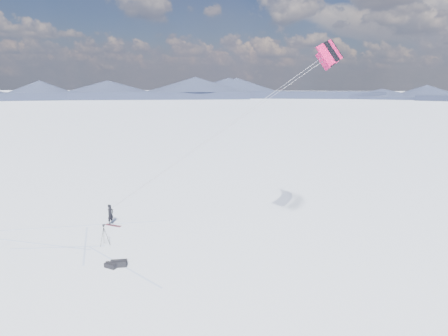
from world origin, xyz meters
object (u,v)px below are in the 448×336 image
(snowkiter, at_px, (111,224))
(snowboard, at_px, (113,225))
(tripod, at_px, (104,232))
(gear_bag_a, at_px, (119,263))
(gear_bag_b, at_px, (111,265))

(snowkiter, xyz_separation_m, snowboard, (0.35, -0.25, 0.02))
(tripod, bearing_deg, snowkiter, 104.49)
(tripod, relative_size, gear_bag_a, 1.39)
(snowkiter, relative_size, gear_bag_b, 2.00)
(gear_bag_a, height_order, gear_bag_b, gear_bag_a)
(snowkiter, bearing_deg, snowboard, -118.25)
(tripod, bearing_deg, snowboard, 101.46)
(gear_bag_a, bearing_deg, gear_bag_b, -165.38)
(snowkiter, bearing_deg, gear_bag_a, -135.22)
(snowboard, bearing_deg, snowkiter, 148.91)
(tripod, xyz_separation_m, gear_bag_a, (2.64, -2.36, -0.75))
(snowkiter, bearing_deg, gear_bag_b, -138.71)
(snowkiter, relative_size, snowboard, 1.17)
(gear_bag_a, bearing_deg, snowkiter, 102.23)
(snowkiter, xyz_separation_m, gear_bag_b, (4.20, -6.13, 0.15))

